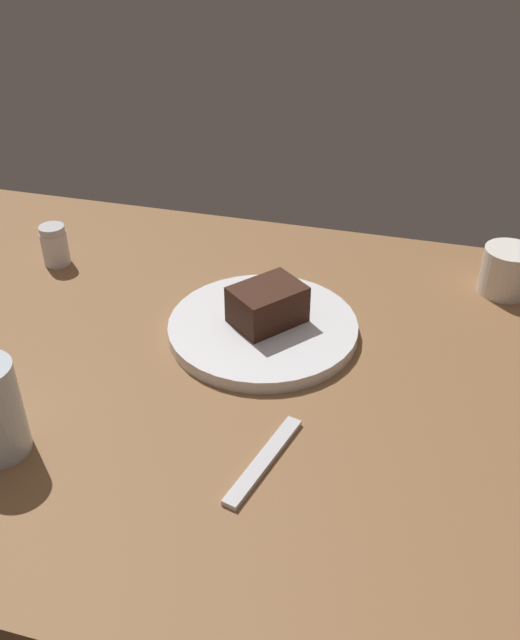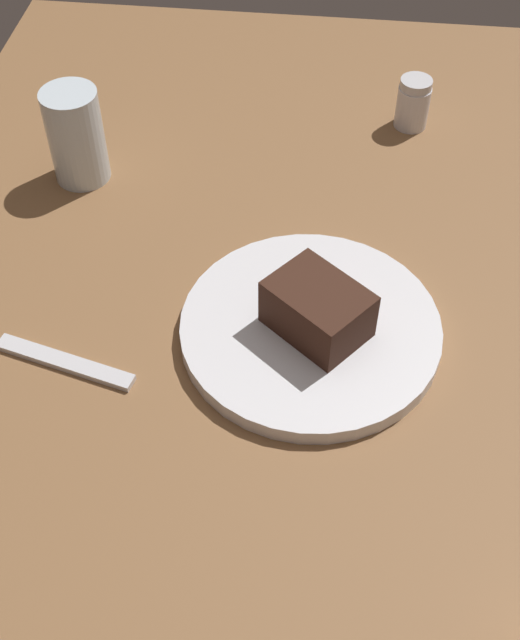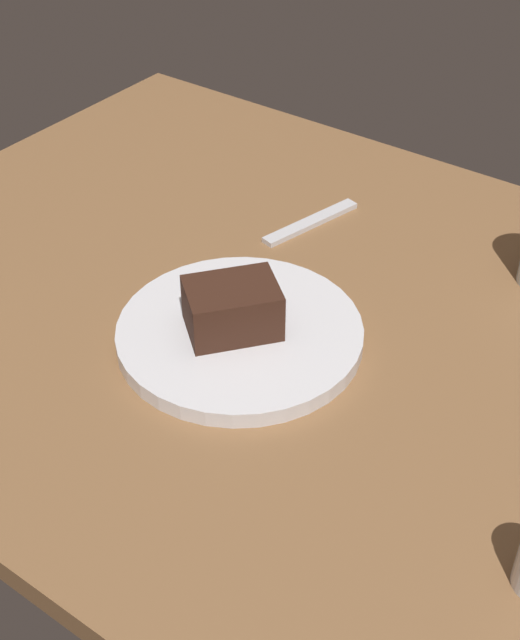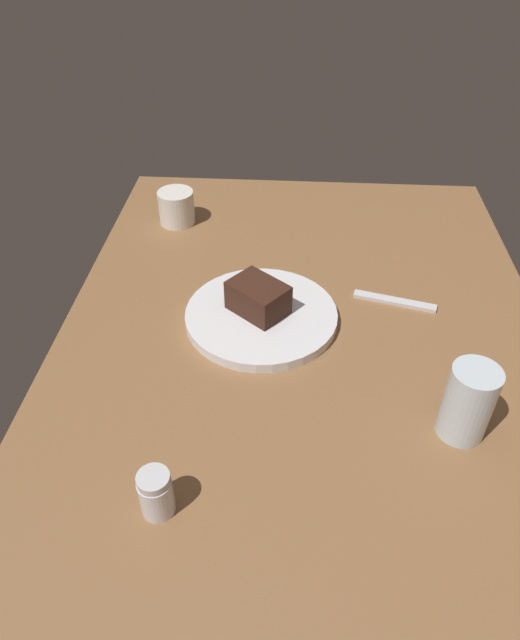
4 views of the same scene
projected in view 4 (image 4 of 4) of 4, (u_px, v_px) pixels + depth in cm
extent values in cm
cube|color=brown|center=(302.00, 348.00, 96.90)|extent=(120.00, 84.00, 3.00)
cylinder|color=silver|center=(261.00, 316.00, 99.68)|extent=(26.66, 26.66, 1.84)
cube|color=#381E14|center=(258.00, 298.00, 97.72)|extent=(11.50, 11.88, 5.50)
cylinder|color=silver|center=(157.00, 496.00, 69.87)|extent=(4.31, 4.31, 5.59)
cylinder|color=silver|center=(153.00, 480.00, 67.69)|extent=(4.09, 4.09, 1.20)
cylinder|color=silver|center=(468.00, 402.00, 77.50)|extent=(6.73, 6.73, 11.79)
cylinder|color=silver|center=(177.00, 207.00, 124.24)|extent=(7.78, 7.78, 7.30)
cube|color=silver|center=(395.00, 301.00, 103.86)|extent=(5.50, 14.97, 0.70)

